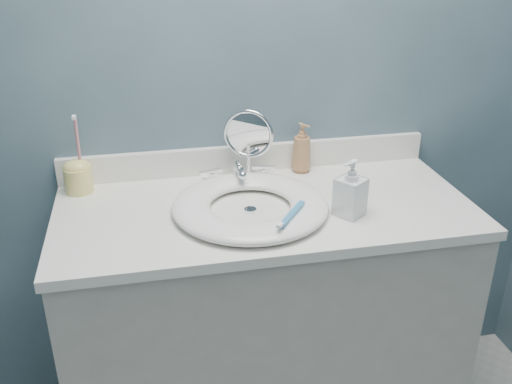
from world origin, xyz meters
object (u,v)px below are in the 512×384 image
object	(u,v)px
makeup_mirror	(248,142)
toothbrush_holder	(78,175)
soap_bottle_clear	(351,188)
soap_bottle_amber	(302,148)

from	to	relation	value
makeup_mirror	toothbrush_holder	size ratio (longest dim) A/B	0.97
makeup_mirror	soap_bottle_clear	bearing A→B (deg)	-28.54
soap_bottle_clear	makeup_mirror	bearing A→B (deg)	-177.66
makeup_mirror	soap_bottle_clear	xyz separation A→B (m)	(0.23, -0.29, -0.05)
toothbrush_holder	soap_bottle_amber	bearing A→B (deg)	1.35
makeup_mirror	soap_bottle_amber	distance (m)	0.19
soap_bottle_amber	toothbrush_holder	bearing A→B (deg)	153.32
soap_bottle_amber	toothbrush_holder	distance (m)	0.71
soap_bottle_clear	soap_bottle_amber	bearing A→B (deg)	152.24
soap_bottle_amber	soap_bottle_clear	xyz separation A→B (m)	(0.05, -0.33, -0.00)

